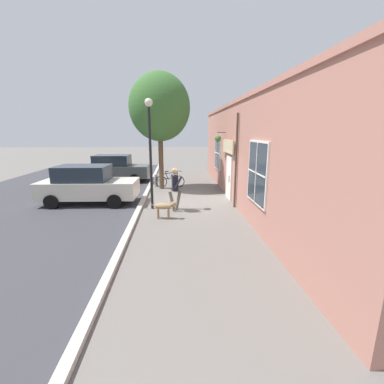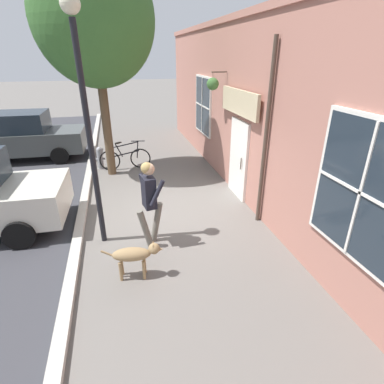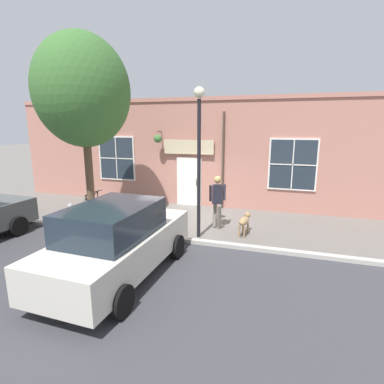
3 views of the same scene
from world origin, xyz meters
TOP-DOWN VIEW (x-y plane):
  - ground_plane at (0.00, 0.00)m, footprint 90.00×90.00m
  - curb_and_road at (5.85, 0.00)m, footprint 10.10×28.00m
  - storefront_facade at (-2.34, -0.01)m, footprint 0.95×18.00m
  - pedestrian_walking at (0.47, 1.38)m, footprint 0.60×0.55m
  - dog_on_leash at (0.87, 2.36)m, footprint 1.07×0.36m
  - street_tree_by_curb at (1.21, -2.99)m, footprint 3.33×2.99m
  - leaning_bicycle at (0.77, -3.40)m, footprint 1.74×0.16m
  - parked_car_nearest_curb at (4.41, -5.40)m, footprint 4.36×2.05m
  - parked_car_mid_block at (4.45, -0.03)m, footprint 4.36×2.05m
  - street_lamp at (1.46, 1.02)m, footprint 0.32×0.32m
  - fire_hydrant at (1.62, -3.62)m, footprint 0.34×0.20m

SIDE VIEW (x-z plane):
  - ground_plane at x=0.00m, z-range 0.00..0.00m
  - curb_and_road at x=5.85m, z-range -0.04..0.08m
  - leaning_bicycle at x=0.77m, z-range -0.12..0.88m
  - fire_hydrant at x=1.62m, z-range 0.01..0.78m
  - dog_on_leash at x=0.87m, z-range 0.12..0.83m
  - parked_car_nearest_curb at x=4.41m, z-range 0.00..1.75m
  - parked_car_mid_block at x=4.45m, z-range 0.00..1.75m
  - pedestrian_walking at x=0.47m, z-range 0.20..2.00m
  - storefront_facade at x=-2.34m, z-range 0.01..4.59m
  - street_lamp at x=1.46m, z-range 0.72..5.23m
  - street_tree_by_curb at x=1.21m, z-range 1.27..7.64m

